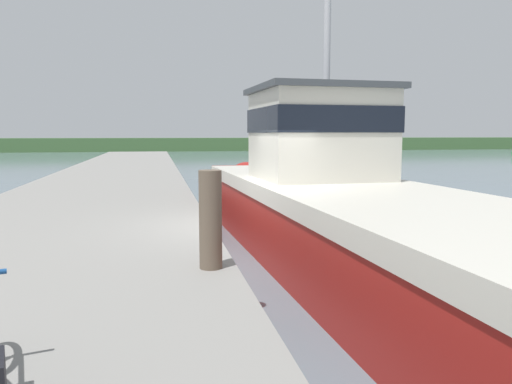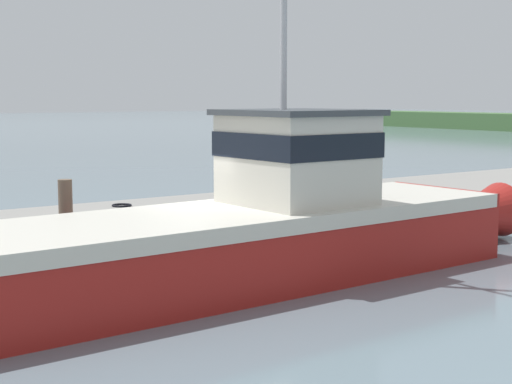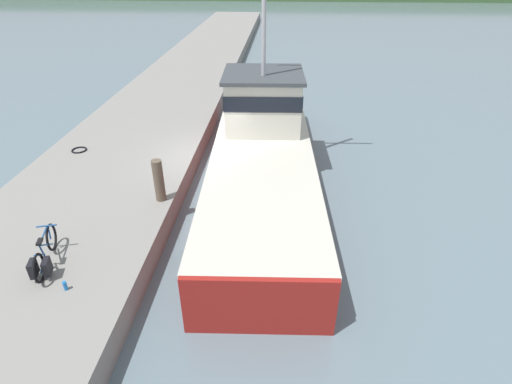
{
  "view_description": "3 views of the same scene",
  "coord_description": "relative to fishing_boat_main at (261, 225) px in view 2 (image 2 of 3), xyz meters",
  "views": [
    {
      "loc": [
        -1.65,
        -9.09,
        2.43
      ],
      "look_at": [
        -0.13,
        -1.48,
        1.52
      ],
      "focal_mm": 35.0,
      "sensor_mm": 36.0,
      "label": 1
    },
    {
      "loc": [
        14.39,
        -8.84,
        3.68
      ],
      "look_at": [
        0.57,
        0.81,
        1.62
      ],
      "focal_mm": 55.0,
      "sensor_mm": 36.0,
      "label": 2
    },
    {
      "loc": [
        2.39,
        -12.48,
        6.85
      ],
      "look_at": [
        1.72,
        -2.58,
        0.9
      ],
      "focal_mm": 28.0,
      "sensor_mm": 36.0,
      "label": 3
    }
  ],
  "objects": [
    {
      "name": "ground_plane",
      "position": [
        -1.77,
        -0.08,
        -1.13
      ],
      "size": [
        320.0,
        320.0,
        0.0
      ],
      "primitive_type": "plane",
      "color": "slate"
    },
    {
      "name": "dock_pier",
      "position": [
        -5.11,
        -0.08,
        -0.76
      ],
      "size": [
        5.38,
        80.0,
        0.73
      ],
      "primitive_type": "cube",
      "color": "gray",
      "rests_on": "ground_plane"
    },
    {
      "name": "fishing_boat_main",
      "position": [
        0.0,
        0.0,
        0.0
      ],
      "size": [
        3.72,
        14.98,
        10.41
      ],
      "rotation": [
        0.0,
        0.0,
        0.04
      ],
      "color": "maroon",
      "rests_on": "ground_plane"
    },
    {
      "name": "mooring_post",
      "position": [
        -2.77,
        -2.98,
        0.23
      ],
      "size": [
        0.29,
        0.29,
        1.25
      ],
      "primitive_type": "cylinder",
      "color": "brown",
      "rests_on": "dock_pier"
    },
    {
      "name": "hose_coil",
      "position": [
        -6.63,
        0.09,
        -0.37
      ],
      "size": [
        0.54,
        0.54,
        0.05
      ],
      "primitive_type": "torus",
      "color": "black",
      "rests_on": "dock_pier"
    }
  ]
}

